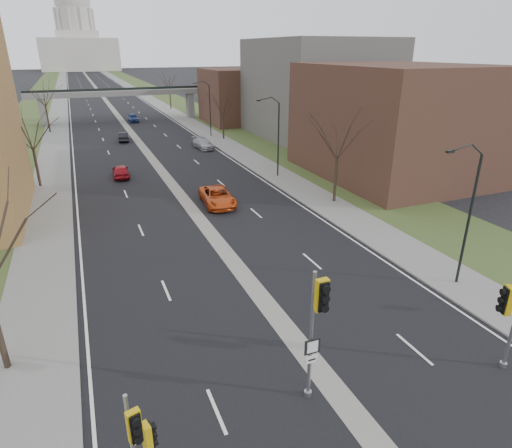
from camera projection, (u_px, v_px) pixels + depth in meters
ground at (350, 410)px, 17.19m from camera, size 700.00×700.00×0.00m
road_surface at (99, 92)px, 145.43m from camera, size 20.00×600.00×0.01m
median_strip at (99, 92)px, 145.43m from camera, size 1.20×600.00×0.02m
sidewalk_right at (135, 90)px, 149.65m from camera, size 4.00×600.00×0.12m
sidewalk_left at (61, 93)px, 141.16m from camera, size 4.00×600.00×0.12m
grass_verge_right at (152, 90)px, 151.78m from camera, size 8.00×600.00×0.10m
grass_verge_left at (41, 93)px, 139.04m from camera, size 8.00×600.00×0.10m
commercial_block_near at (394, 122)px, 47.34m from camera, size 16.00×20.00×12.00m
commercial_block_mid at (317, 89)px, 68.70m from camera, size 18.00×22.00×15.00m
commercial_block_far at (242, 96)px, 82.92m from camera, size 14.00×14.00×10.00m
pedestrian_bridge at (120, 96)px, 83.75m from camera, size 34.00×3.00×6.45m
capitol at (78, 41)px, 283.70m from camera, size 48.00×42.00×55.75m
streetlight_near at (467, 176)px, 23.57m from camera, size 2.61×0.20×8.70m
streetlight_mid at (272, 115)px, 45.80m from camera, size 2.61×0.20×8.70m
streetlight_far at (204, 93)px, 68.02m from camera, size 2.61×0.20×8.70m
tree_left_b at (29, 127)px, 42.72m from camera, size 6.75×6.75×8.81m
tree_left_c at (43, 90)px, 71.48m from camera, size 7.65×7.65×9.99m
tree_right_a at (339, 132)px, 38.08m from camera, size 7.20×7.20×9.40m
tree_right_b at (223, 102)px, 66.60m from camera, size 6.30×6.30×8.22m
tree_right_c at (169, 78)px, 100.33m from camera, size 7.65×7.65×9.99m
signal_pole_left at (140, 440)px, 12.25m from camera, size 0.79×1.01×4.71m
signal_pole_median at (317, 317)px, 16.09m from camera, size 0.68×0.95×5.89m
car_left_near at (121, 171)px, 48.16m from camera, size 1.89×4.34×1.46m
car_left_far at (124, 137)px, 67.12m from camera, size 1.98×4.40×1.40m
car_right_near at (217, 196)px, 39.63m from camera, size 3.02×5.87×1.58m
car_right_mid at (203, 143)px, 62.10m from camera, size 2.49×5.21×1.47m
car_right_far at (133, 118)px, 85.06m from camera, size 1.87×4.61×1.57m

